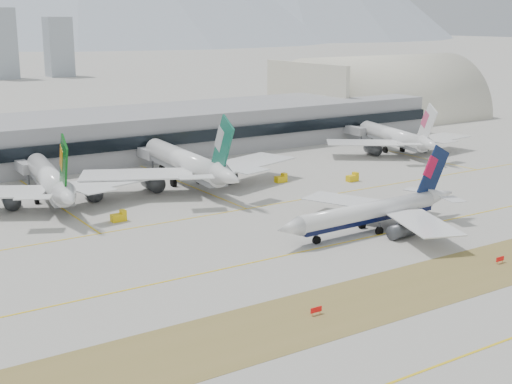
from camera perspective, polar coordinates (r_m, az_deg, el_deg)
ground at (r=149.34m, az=1.46°, el=-4.53°), size 3000.00×3000.00×0.00m
apron_markings at (r=112.43m, az=17.63°, el=-11.54°), size 360.00×122.22×0.06m
taxiing_airliner at (r=162.65m, az=9.42°, el=-1.59°), size 53.44×46.48×17.97m
widebody_eva at (r=191.64m, az=-16.09°, el=0.83°), size 60.32×59.58×21.73m
widebody_cathay at (r=204.38m, az=-5.49°, el=2.23°), size 66.08×64.85×23.62m
widebody_china_air at (r=259.33m, az=11.12°, el=4.28°), size 55.19×55.07×20.30m
terminal at (r=248.19m, az=-13.83°, el=4.22°), size 280.00×43.10×15.00m
hangar at (r=347.65m, az=9.82°, el=5.81°), size 91.00×60.00×60.00m
hold_sign_left at (r=117.22m, az=4.84°, el=-9.38°), size 2.20×0.15×1.35m
hold_sign_right at (r=148.12m, az=18.95°, el=-5.10°), size 2.20×0.15×1.35m
gse_c at (r=208.99m, az=2.04°, el=1.08°), size 3.55×2.00×2.60m
gse_extra at (r=211.95m, az=7.74°, el=1.14°), size 3.55×2.00×2.60m
gse_b at (r=171.78m, az=-10.89°, el=-1.97°), size 3.55×2.00×2.60m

